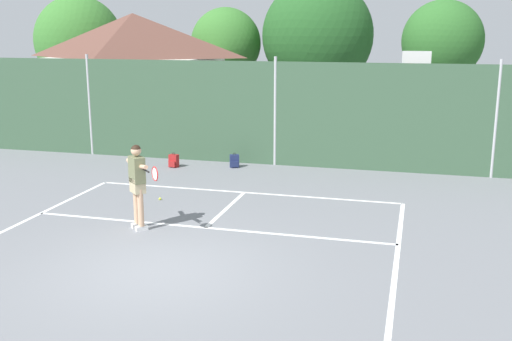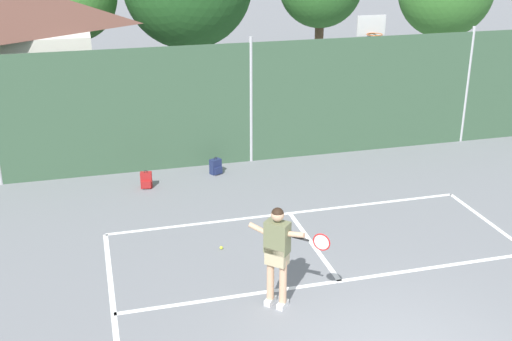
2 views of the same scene
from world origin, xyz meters
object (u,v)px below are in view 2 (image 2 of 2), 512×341
object	(u,v)px
tennis_ball	(221,248)
basketball_hoop	(369,57)
backpack_navy	(216,167)
tennis_player	(278,248)
backpack_red	(146,180)

from	to	relation	value
tennis_ball	basketball_hoop	bearing A→B (deg)	47.50
tennis_ball	backpack_navy	bearing A→B (deg)	79.85
basketball_hoop	tennis_ball	size ratio (longest dim) A/B	53.79
tennis_player	backpack_red	xyz separation A→B (m)	(-1.64, 5.81, -0.92)
basketball_hoop	backpack_red	size ratio (longest dim) A/B	7.67
backpack_navy	tennis_ball	bearing A→B (deg)	-100.15
tennis_ball	backpack_red	distance (m)	3.76
tennis_ball	backpack_red	world-z (taller)	backpack_red
tennis_ball	backpack_red	size ratio (longest dim) A/B	0.14
tennis_player	tennis_ball	bearing A→B (deg)	103.03
basketball_hoop	backpack_navy	size ratio (longest dim) A/B	7.67
tennis_player	backpack_red	bearing A→B (deg)	105.78
basketball_hoop	backpack_navy	distance (m)	6.26
backpack_navy	tennis_player	bearing A→B (deg)	-91.93
basketball_hoop	tennis_player	size ratio (longest dim) A/B	1.91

